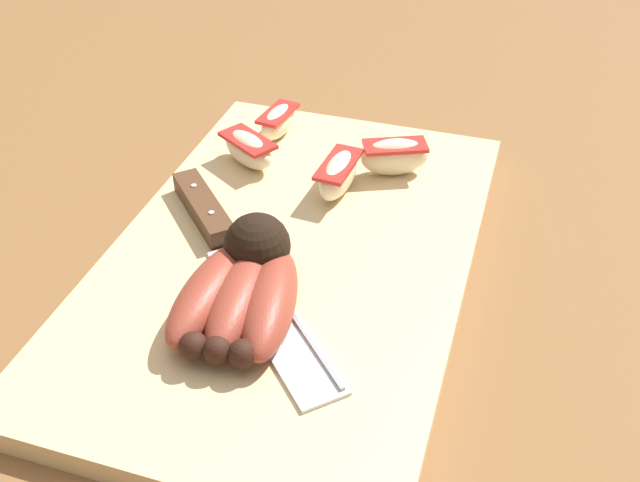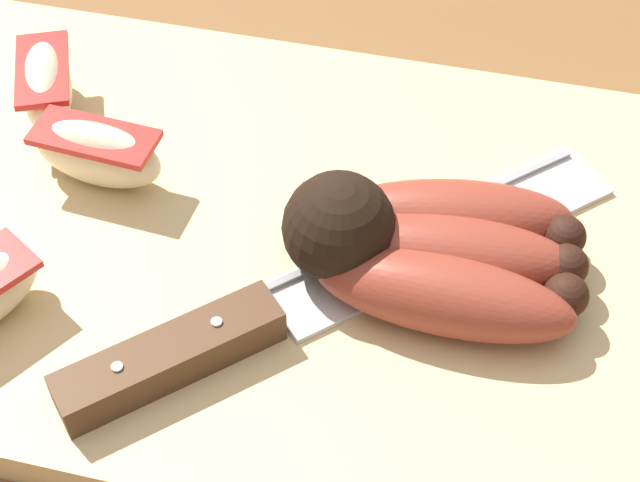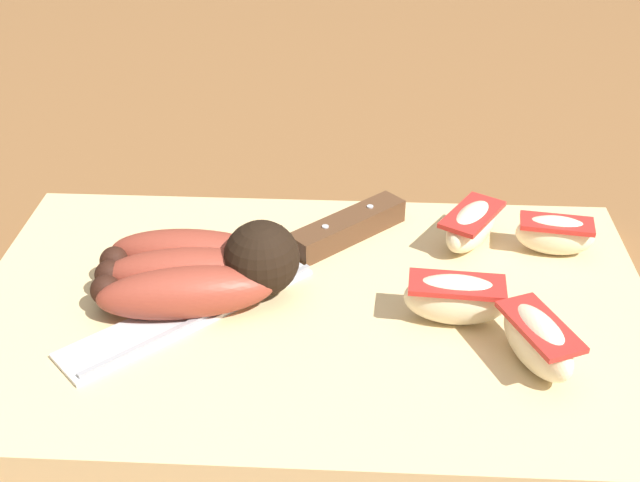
% 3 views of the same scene
% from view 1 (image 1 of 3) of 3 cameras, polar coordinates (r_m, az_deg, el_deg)
% --- Properties ---
extents(ground_plane, '(6.00, 6.00, 0.00)m').
position_cam_1_polar(ground_plane, '(0.62, -1.06, -2.38)').
color(ground_plane, brown).
extents(cutting_board, '(0.46, 0.28, 0.02)m').
position_cam_1_polar(cutting_board, '(0.62, -2.26, -1.48)').
color(cutting_board, '#DBBC84').
rests_on(cutting_board, ground_plane).
extents(banana_bunch, '(0.14, 0.10, 0.05)m').
position_cam_1_polar(banana_bunch, '(0.55, -5.85, -3.51)').
color(banana_bunch, black).
rests_on(banana_bunch, cutting_board).
extents(chefs_knife, '(0.22, 0.21, 0.02)m').
position_cam_1_polar(chefs_knife, '(0.61, -7.31, -0.01)').
color(chefs_knife, silver).
rests_on(chefs_knife, cutting_board).
extents(apple_wedge_near, '(0.06, 0.03, 0.03)m').
position_cam_1_polar(apple_wedge_near, '(0.76, -3.21, 9.08)').
color(apple_wedge_near, beige).
rests_on(apple_wedge_near, cutting_board).
extents(apple_wedge_middle, '(0.06, 0.07, 0.03)m').
position_cam_1_polar(apple_wedge_middle, '(0.71, -5.48, 6.99)').
color(apple_wedge_middle, beige).
rests_on(apple_wedge_middle, cutting_board).
extents(apple_wedge_far, '(0.07, 0.03, 0.04)m').
position_cam_1_polar(apple_wedge_far, '(0.67, 1.59, 5.06)').
color(apple_wedge_far, beige).
rests_on(apple_wedge_far, cutting_board).
extents(apple_wedge_extra, '(0.05, 0.07, 0.04)m').
position_cam_1_polar(apple_wedge_extra, '(0.70, 5.69, 6.46)').
color(apple_wedge_extra, beige).
rests_on(apple_wedge_extra, cutting_board).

